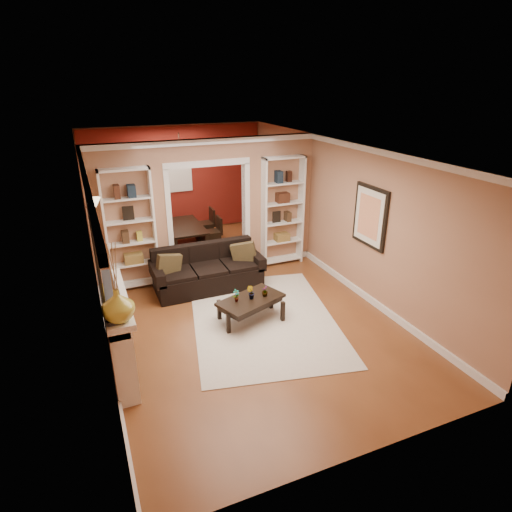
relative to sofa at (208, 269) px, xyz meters
name	(u,v)px	position (x,y,z in m)	size (l,w,h in m)	color
floor	(230,295)	(0.28, -0.45, -0.41)	(8.00, 8.00, 0.00)	brown
ceiling	(226,147)	(0.28, -0.45, 2.29)	(8.00, 8.00, 0.00)	white
wall_back	(176,180)	(0.28, 3.55, 0.94)	(8.00, 8.00, 0.00)	#AB785A
wall_front	(369,351)	(0.28, -4.45, 0.94)	(8.00, 8.00, 0.00)	#AB785A
wall_left	(92,244)	(-1.97, -0.45, 0.94)	(8.00, 8.00, 0.00)	#AB785A
wall_right	(339,212)	(2.53, -0.45, 0.94)	(8.00, 8.00, 0.00)	#AB785A
partition_wall	(208,209)	(0.28, 0.75, 0.94)	(4.50, 0.15, 2.70)	#AB785A
red_back_panel	(177,181)	(0.28, 3.52, 0.91)	(4.44, 0.04, 2.64)	maroon
dining_window	(176,173)	(0.28, 3.48, 1.14)	(0.78, 0.03, 0.98)	#8CA5CC
area_rug	(263,319)	(0.51, -1.48, -0.40)	(2.30, 3.21, 0.01)	beige
sofa	(208,269)	(0.00, 0.00, 0.00)	(2.07, 0.90, 0.81)	black
pillow_left	(169,265)	(-0.74, -0.02, 0.21)	(0.45, 0.13, 0.45)	brown
pillow_right	(244,252)	(0.74, -0.02, 0.22)	(0.46, 0.13, 0.46)	brown
coffee_table	(251,309)	(0.30, -1.42, -0.20)	(1.07, 0.58, 0.41)	black
plant_left	(236,296)	(0.05, -1.42, 0.11)	(0.11, 0.08, 0.21)	#336626
plant_center	(251,293)	(0.30, -1.42, 0.11)	(0.12, 0.10, 0.22)	#336626
plant_right	(265,291)	(0.55, -1.42, 0.09)	(0.10, 0.10, 0.18)	#336626
bookshelf_left	(130,231)	(-1.27, 0.58, 0.74)	(0.90, 0.30, 2.30)	white
bookshelf_right	(282,212)	(1.83, 0.58, 0.74)	(0.90, 0.30, 2.30)	white
fireplace	(119,334)	(-1.81, -1.95, 0.17)	(0.32, 1.70, 1.16)	white
vase	(118,305)	(-1.81, -2.62, 0.95)	(0.37, 0.37, 0.39)	#ADA938
mirror	(95,250)	(-1.95, -1.95, 1.39)	(0.03, 0.95, 1.10)	silver
wall_sconce	(92,205)	(-1.87, 0.10, 1.42)	(0.18, 0.18, 0.22)	#FFE0A5
framed_art	(370,217)	(2.49, -1.45, 1.14)	(0.04, 0.85, 1.05)	black
dining_table	(185,236)	(0.14, 2.32, -0.14)	(0.85, 1.52, 0.54)	black
dining_chair_nw	(165,239)	(-0.41, 2.02, -0.03)	(0.38, 0.38, 0.76)	black
dining_chair_ne	(211,232)	(0.69, 2.02, -0.03)	(0.38, 0.38, 0.76)	black
dining_chair_sw	(159,227)	(-0.41, 2.62, 0.06)	(0.46, 0.46, 0.93)	black
dining_chair_se	(204,224)	(0.69, 2.62, 0.00)	(0.40, 0.40, 0.81)	black
chandelier	(187,162)	(0.28, 2.25, 1.61)	(0.50, 0.50, 0.30)	#372119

